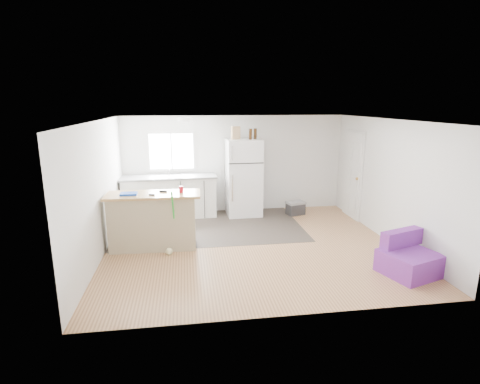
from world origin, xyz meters
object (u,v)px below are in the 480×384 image
blue_tray (129,194)px  cleaner_jug (164,242)px  purple_seat (408,259)px  peninsula (153,221)px  cardboard_box (236,133)px  red_cup (181,189)px  bottle_right (255,134)px  refrigerator (244,177)px  cooler (296,208)px  kitchen_cabinets (170,196)px  bottle_left (250,134)px  mop (171,242)px

blue_tray → cleaner_jug: bearing=-7.7°
purple_seat → peninsula: bearing=139.6°
peninsula → cardboard_box: bearing=47.9°
red_cup → bottle_right: bearing=47.4°
refrigerator → blue_tray: size_ratio=6.19×
peninsula → red_cup: red_cup is taller
refrigerator → purple_seat: size_ratio=1.88×
peninsula → cooler: (3.30, 1.71, -0.37)m
cleaner_jug → bottle_right: size_ratio=1.27×
bottle_right → kitchen_cabinets: bearing=178.3°
kitchen_cabinets → cooler: bearing=-7.7°
kitchen_cabinets → cooler: 3.10m
cardboard_box → cooler: bearing=-8.1°
cardboard_box → bottle_left: bearing=-10.7°
peninsula → refrigerator: size_ratio=0.94×
cleaner_jug → mop: (0.15, -0.23, 0.09)m
refrigerator → cooler: refrigerator is taller
mop → peninsula: bearing=142.3°
cleaner_jug → refrigerator: bearing=45.3°
blue_tray → cardboard_box: bearing=41.1°
peninsula → cleaner_jug: size_ratio=5.49×
kitchen_cabinets → bottle_left: (1.95, -0.13, 1.47)m
refrigerator → mop: size_ratio=1.56×
refrigerator → purple_seat: (2.13, -3.65, -0.69)m
red_cup → blue_tray: red_cup is taller
refrigerator → bottle_right: bearing=-2.4°
purple_seat → cleaner_jug: (-3.98, 1.60, -0.10)m
red_cup → blue_tray: bearing=-177.5°
purple_seat → bottle_left: 4.44m
cleaner_jug → mop: 0.29m
refrigerator → cooler: (1.27, -0.22, -0.76)m
refrigerator → red_cup: refrigerator is taller
kitchen_cabinets → cleaner_jug: (-0.05, -2.10, -0.37)m
cooler → red_cup: (-2.75, -1.70, 0.96)m
cooler → mop: (-2.97, -2.06, 0.06)m
bottle_left → refrigerator: bearing=152.7°
cardboard_box → purple_seat: bearing=-57.4°
mop → kitchen_cabinets: bearing=101.2°
blue_tray → bottle_left: 3.32m
peninsula → bottle_right: (2.31, 1.92, 1.44)m
peninsula → cooler: size_ratio=3.52×
peninsula → cooler: bearing=29.0°
peninsula → bottle_right: size_ratio=7.00×
refrigerator → bottle_right: (0.28, -0.01, 1.05)m
refrigerator → cooler: 1.50m
mop → blue_tray: bearing=165.8°
refrigerator → bottle_right: size_ratio=7.43×
refrigerator → cleaner_jug: (-1.85, -2.04, -0.79)m
kitchen_cabinets → bottle_right: size_ratio=9.11×
peninsula → bottle_right: bearing=41.4°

